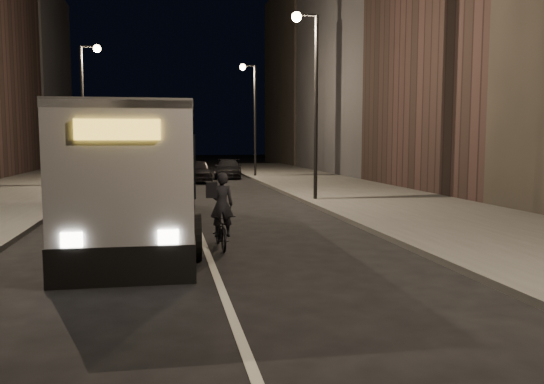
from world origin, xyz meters
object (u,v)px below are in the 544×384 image
city_bus (145,167)px  car_mid (152,177)px  streetlight_right_mid (310,81)px  car_near (198,171)px  streetlight_right_far (251,105)px  car_far (228,169)px  cyclist_on_bicycle (221,223)px  streetlight_left_far (87,95)px

city_bus → car_mid: bearing=92.5°
streetlight_right_mid → car_near: bearing=108.5°
streetlight_right_far → car_far: (-1.73, 0.12, -4.67)m
cyclist_on_bicycle → car_mid: 18.66m
city_bus → car_mid: city_bus is taller
car_near → cyclist_on_bicycle: bearing=-89.8°
city_bus → cyclist_on_bicycle: 4.13m
streetlight_right_far → car_far: size_ratio=1.72×
streetlight_right_mid → streetlight_right_far: same height
streetlight_right_mid → cyclist_on_bicycle: size_ratio=4.13×
streetlight_right_far → streetlight_left_far: bearing=-150.6°
streetlight_right_mid → streetlight_left_far: same height
streetlight_right_far → car_mid: bearing=-136.0°
cyclist_on_bicycle → car_near: size_ratio=0.45×
streetlight_left_far → car_mid: size_ratio=2.12×
streetlight_right_mid → car_far: streetlight_right_mid is taller
city_bus → car_near: (2.77, 18.42, -1.19)m
streetlight_left_far → car_far: (8.93, 6.12, -4.67)m
car_near → car_far: car_near is taller
cyclist_on_bicycle → car_mid: (-2.13, 18.53, -0.03)m
streetlight_right_far → car_near: 7.16m
streetlight_left_far → city_bus: 16.75m
streetlight_right_far → car_mid: size_ratio=2.12×
streetlight_right_mid → car_far: (-1.73, 16.12, -4.67)m
city_bus → car_far: size_ratio=2.81×
streetlight_right_far → car_near: streetlight_right_far is taller
cyclist_on_bicycle → car_far: (3.20, 25.47, 0.03)m
car_mid → streetlight_right_mid: bearing=131.5°
streetlight_right_far → car_near: bearing=-139.5°
streetlight_right_mid → car_mid: size_ratio=2.12×
car_mid → car_near: bearing=-127.7°
cyclist_on_bicycle → streetlight_right_far: bearing=76.9°
cyclist_on_bicycle → car_far: cyclist_on_bicycle is taller
streetlight_right_mid → car_near: (-4.16, 12.45, -4.62)m
car_mid → car_far: 8.74m
city_bus → car_mid: 15.21m
streetlight_right_far → cyclist_on_bicycle: bearing=-101.0°
car_mid → car_far: bearing=-123.6°
streetlight_left_far → car_far: size_ratio=1.72×
cyclist_on_bicycle → car_far: bearing=80.7°
streetlight_right_far → car_near: (-4.16, -3.55, -4.62)m
cyclist_on_bicycle → car_near: cyclist_on_bicycle is taller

